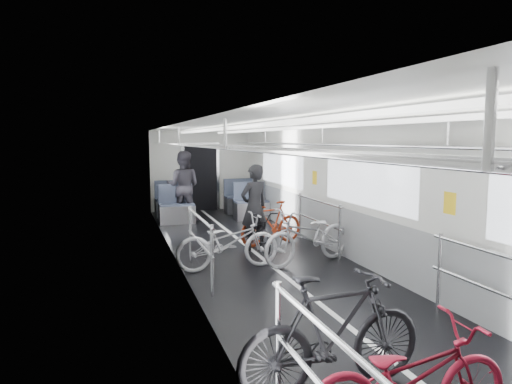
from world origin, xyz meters
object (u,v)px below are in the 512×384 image
at_px(bike_left_near, 409,378).
at_px(bike_right_far, 272,223).
at_px(bike_left_mid, 334,333).
at_px(person_standing, 254,207).
at_px(bike_right_mid, 309,236).
at_px(bike_left_far, 228,242).
at_px(bike_aisle, 257,230).
at_px(person_seated, 183,186).

relative_size(bike_left_near, bike_right_far, 1.08).
relative_size(bike_left_mid, person_standing, 1.04).
bearing_deg(person_standing, bike_right_far, -165.82).
xyz_separation_m(bike_right_mid, person_standing, (-0.60, 1.24, 0.35)).
xyz_separation_m(bike_left_far, bike_aisle, (0.84, 1.06, -0.06)).
bearing_deg(person_seated, bike_right_far, 131.61).
distance_m(bike_right_far, bike_aisle, 0.60).
bearing_deg(person_standing, bike_left_near, 65.18).
height_order(bike_left_near, bike_right_far, bike_right_far).
xyz_separation_m(bike_aisle, person_standing, (-0.03, 0.10, 0.43)).
relative_size(bike_left_near, bike_left_far, 0.92).
relative_size(bike_right_mid, bike_right_far, 1.26).
height_order(bike_left_mid, bike_left_far, bike_left_mid).
relative_size(bike_left_near, bike_left_mid, 0.92).
relative_size(bike_left_far, bike_right_far, 1.18).
bearing_deg(bike_left_near, bike_left_mid, 26.19).
bearing_deg(person_seated, person_standing, 123.08).
height_order(bike_left_mid, person_standing, person_standing).
xyz_separation_m(bike_left_far, bike_right_mid, (1.41, -0.08, 0.03)).
bearing_deg(person_seated, bike_left_near, 111.33).
distance_m(bike_right_mid, bike_aisle, 1.28).
relative_size(bike_left_mid, person_seated, 0.94).
bearing_deg(person_standing, person_seated, -95.56).
distance_m(bike_left_mid, bike_right_mid, 4.06).
distance_m(bike_left_far, person_standing, 1.46).
relative_size(bike_right_far, person_standing, 0.88).
height_order(bike_left_far, bike_aisle, bike_left_far).
bearing_deg(person_seated, bike_aisle, 123.12).
xyz_separation_m(person_standing, person_seated, (-0.85, 3.57, 0.09)).
bearing_deg(bike_left_far, bike_left_mid, 177.02).
height_order(bike_left_mid, bike_right_far, bike_left_mid).
xyz_separation_m(bike_right_far, bike_aisle, (-0.44, -0.40, -0.04)).
bearing_deg(bike_right_far, bike_left_near, -26.05).
distance_m(bike_left_near, person_seated, 9.27).
bearing_deg(bike_left_far, bike_left_near, -179.39).
relative_size(bike_left_far, bike_right_mid, 0.94).
relative_size(bike_left_near, person_standing, 0.96).
xyz_separation_m(bike_left_near, bike_right_mid, (1.18, 4.44, 0.07)).
distance_m(bike_left_far, bike_right_mid, 1.42).
relative_size(bike_left_near, bike_right_mid, 0.86).
bearing_deg(bike_left_near, person_standing, -2.59).
xyz_separation_m(bike_left_mid, person_seated, (0.01, 8.60, 0.40)).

